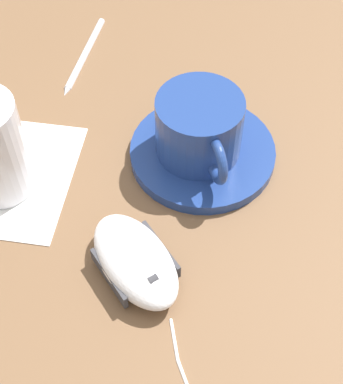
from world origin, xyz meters
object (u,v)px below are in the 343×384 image
Objects in this scene: coffee_cup at (200,128)px; computer_mouse at (135,261)px; pen at (84,53)px; saucer at (202,152)px.

computer_mouse is (0.16, 0.02, -0.03)m from coffee_cup.
pen is at bearing -136.38° from computer_mouse.
coffee_cup reaches higher than computer_mouse.
computer_mouse reaches higher than saucer.
saucer is at bearing 70.49° from pen.
saucer is 0.16m from computer_mouse.
coffee_cup is (0.00, -0.00, 0.04)m from saucer.
coffee_cup is 0.22m from pen.
saucer is 1.22× the size of computer_mouse.
saucer is 1.51× the size of coffee_cup.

